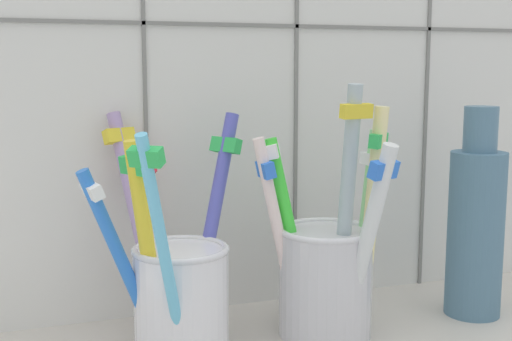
# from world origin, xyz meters

# --- Properties ---
(tile_wall_back) EXTENTS (0.64, 0.02, 0.45)m
(tile_wall_back) POSITION_xyz_m (0.00, 0.12, 0.23)
(tile_wall_back) COLOR silver
(tile_wall_back) RESTS_ON ground
(toothbrush_cup_left) EXTENTS (0.13, 0.15, 0.17)m
(toothbrush_cup_left) POSITION_xyz_m (-0.06, 0.03, 0.07)
(toothbrush_cup_left) COLOR white
(toothbrush_cup_left) RESTS_ON counter_slab
(toothbrush_cup_right) EXTENTS (0.10, 0.10, 0.19)m
(toothbrush_cup_right) POSITION_xyz_m (0.06, 0.02, 0.07)
(toothbrush_cup_right) COLOR silver
(toothbrush_cup_right) RESTS_ON counter_slab
(ceramic_vase) EXTENTS (0.05, 0.05, 0.17)m
(ceramic_vase) POSITION_xyz_m (0.19, 0.03, 0.10)
(ceramic_vase) COLOR slate
(ceramic_vase) RESTS_ON counter_slab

